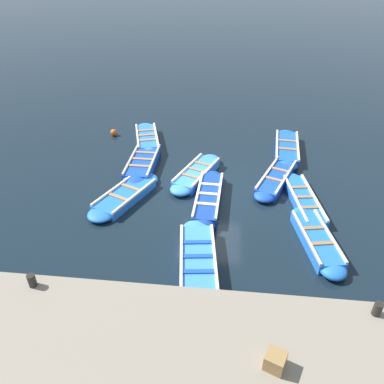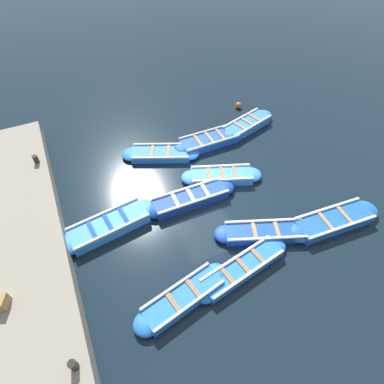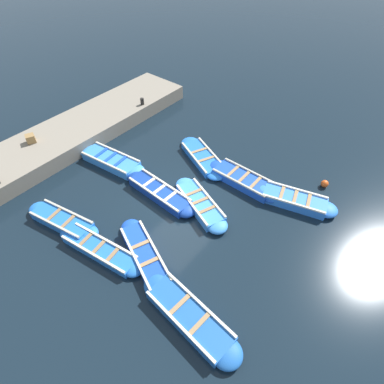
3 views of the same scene
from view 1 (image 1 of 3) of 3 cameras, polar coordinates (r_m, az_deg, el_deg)
name	(u,v)px [view 1 (image 1 of 3)]	position (r m, az deg, el deg)	size (l,w,h in m)	color
ground_plane	(212,191)	(14.13, 3.03, 0.19)	(120.00, 120.00, 0.00)	black
boat_broadside	(208,198)	(13.36, 2.50, -0.98)	(3.77, 0.94, 0.44)	navy
boat_drifting	(316,240)	(12.22, 18.44, -6.94)	(3.43, 1.39, 0.41)	blue
boat_tucked	(197,174)	(14.83, 0.69, 2.81)	(3.44, 2.00, 0.41)	#3884E0
boat_end_of_row	(198,261)	(10.88, 0.89, -10.53)	(3.85, 1.39, 0.45)	#3884E0
boat_inner_gap	(304,201)	(13.88, 16.64, -1.26)	(3.75, 1.26, 0.37)	blue
boat_stern_in	(147,139)	(17.71, -6.87, 8.04)	(3.54, 1.75, 0.44)	blue
boat_alongside	(125,196)	(13.79, -10.18, -0.55)	(3.58, 2.27, 0.35)	blue
boat_centre	(143,163)	(15.70, -7.52, 4.40)	(3.70, 1.05, 0.42)	#1947B7
boat_outer_right	(287,149)	(17.23, 14.23, 6.42)	(3.89, 1.25, 0.43)	#1E59AD
boat_near_quay	(276,178)	(14.94, 12.73, 2.09)	(3.63, 2.06, 0.39)	#1947B7
quay_wall	(193,353)	(8.83, 0.09, -23.33)	(3.03, 14.17, 0.76)	gray
bollard_north	(378,309)	(9.75, 26.43, -15.66)	(0.20, 0.20, 0.35)	black
bollard_mid_north	(32,280)	(10.15, -23.21, -12.28)	(0.20, 0.20, 0.35)	black
wooden_crate	(275,361)	(8.23, 12.57, -23.81)	(0.38, 0.38, 0.38)	olive
buoy_orange_near	(114,133)	(18.68, -11.84, 8.86)	(0.32, 0.32, 0.32)	#E05119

